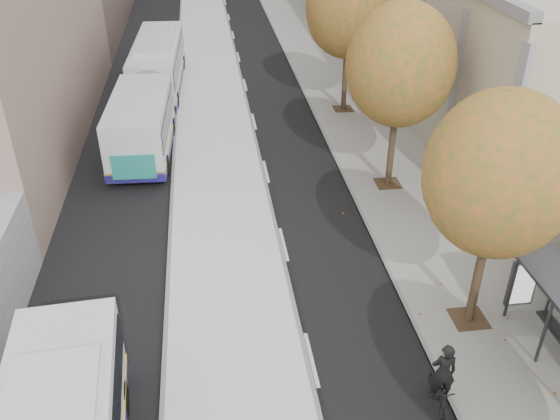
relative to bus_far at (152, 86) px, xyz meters
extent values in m
cube|color=silver|center=(3.24, 3.07, -1.55)|extent=(4.25, 150.00, 0.15)
cube|color=gray|center=(11.24, 3.07, -1.59)|extent=(4.75, 150.00, 0.08)
cylinder|color=black|center=(10.71, -18.93, 0.07)|extent=(0.28, 0.28, 3.24)
sphere|color=#365D1D|center=(10.71, -18.93, 3.64)|extent=(4.20, 4.20, 4.20)
cylinder|color=black|center=(10.71, -9.93, 0.14)|extent=(0.28, 0.28, 3.38)
sphere|color=#365D1D|center=(10.71, -9.93, 3.85)|extent=(4.40, 4.40, 4.40)
cylinder|color=black|center=(10.71, -0.93, 0.21)|extent=(0.28, 0.28, 3.51)
sphere|color=#365D1D|center=(10.71, -0.93, 4.07)|extent=(4.60, 4.60, 4.60)
cube|color=silver|center=(0.00, 0.01, -0.14)|extent=(3.34, 17.94, 2.97)
cube|color=black|center=(0.00, 0.01, 0.41)|extent=(3.36, 17.23, 1.03)
cube|color=#1F8078|center=(0.00, -8.89, -0.49)|extent=(1.88, 0.14, 1.15)
imported|color=black|center=(8.45, -22.16, -1.08)|extent=(0.70, 1.86, 1.09)
imported|color=black|center=(8.45, -22.16, -0.22)|extent=(0.71, 0.51, 1.83)
sphere|color=#5C904B|center=(8.45, -22.16, 0.47)|extent=(0.28, 0.28, 0.28)
imported|color=silver|center=(-0.64, 10.06, -0.94)|extent=(1.87, 4.10, 1.36)
camera|label=1|loc=(2.89, -32.28, 11.21)|focal=38.00mm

